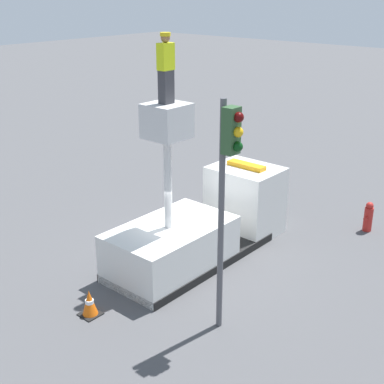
# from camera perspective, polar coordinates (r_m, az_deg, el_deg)

# --- Properties ---
(ground_plane) EXTENTS (120.00, 120.00, 0.00)m
(ground_plane) POSITION_cam_1_polar(r_m,az_deg,el_deg) (16.16, -0.09, -7.21)
(ground_plane) COLOR #4C4C4F
(bucket_truck) EXTENTS (6.28, 2.23, 4.87)m
(bucket_truck) POSITION_cam_1_polar(r_m,az_deg,el_deg) (16.09, 1.12, -3.59)
(bucket_truck) COLOR black
(bucket_truck) RESTS_ON ground
(worker) EXTENTS (0.40, 0.26, 1.75)m
(worker) POSITION_cam_1_polar(r_m,az_deg,el_deg) (13.64, -2.80, 13.02)
(worker) COLOR #38383D
(worker) RESTS_ON bucket_truck
(traffic_light_pole) EXTENTS (0.34, 0.57, 5.52)m
(traffic_light_pole) POSITION_cam_1_polar(r_m,az_deg,el_deg) (11.48, 3.77, 1.92)
(traffic_light_pole) COLOR #515156
(traffic_light_pole) RESTS_ON ground
(fire_hydrant) EXTENTS (0.53, 0.29, 1.02)m
(fire_hydrant) POSITION_cam_1_polar(r_m,az_deg,el_deg) (18.71, 18.29, -2.53)
(fire_hydrant) COLOR #B2231E
(fire_hydrant) RESTS_ON ground
(traffic_cone_rear) EXTENTS (0.49, 0.49, 0.69)m
(traffic_cone_rear) POSITION_cam_1_polar(r_m,az_deg,el_deg) (13.75, -10.87, -11.59)
(traffic_cone_rear) COLOR black
(traffic_cone_rear) RESTS_ON ground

